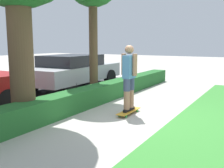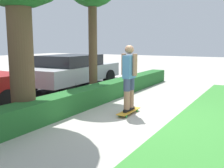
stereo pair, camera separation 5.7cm
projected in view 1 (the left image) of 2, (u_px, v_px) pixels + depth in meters
name	position (u px, v px, depth m)	size (l,w,h in m)	color
ground_plane	(131.00, 116.00, 6.66)	(60.00, 60.00, 0.00)	#ADA89E
street_asphalt	(19.00, 98.00, 8.77)	(12.66, 5.00, 0.01)	#2D2D30
hedge_row	(81.00, 99.00, 7.42)	(12.66, 0.60, 0.54)	#236028
skateboard	(129.00, 111.00, 6.84)	(0.96, 0.24, 0.09)	gold
skater_person	(129.00, 76.00, 6.69)	(0.50, 0.44, 1.70)	black
parked_car_middle	(73.00, 70.00, 10.74)	(4.66, 2.06, 1.36)	#B7B7BC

